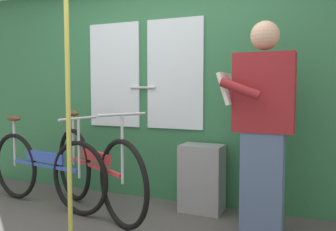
# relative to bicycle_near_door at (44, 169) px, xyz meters

# --- Properties ---
(train_door_wall) EXTENTS (4.96, 0.28, 2.28)m
(train_door_wall) POSITION_rel_bicycle_near_door_xyz_m (0.96, 0.68, 0.82)
(train_door_wall) COLOR #2D6B42
(train_door_wall) RESTS_ON ground_plane
(bicycle_near_door) EXTENTS (1.63, 0.46, 0.90)m
(bicycle_near_door) POSITION_rel_bicycle_near_door_xyz_m (0.00, 0.00, 0.00)
(bicycle_near_door) COLOR black
(bicycle_near_door) RESTS_ON ground_plane
(bicycle_leaning_behind) EXTENTS (1.53, 0.87, 0.95)m
(bicycle_leaning_behind) POSITION_rel_bicycle_near_door_xyz_m (0.56, 0.04, 0.03)
(bicycle_leaning_behind) COLOR black
(bicycle_leaning_behind) RESTS_ON ground_plane
(passenger_reading_newspaper) EXTENTS (0.57, 0.49, 1.66)m
(passenger_reading_newspaper) POSITION_rel_bicycle_near_door_xyz_m (2.05, 0.13, 0.51)
(passenger_reading_newspaper) COLOR slate
(passenger_reading_newspaper) RESTS_ON ground_plane
(trash_bin_by_wall) EXTENTS (0.39, 0.28, 0.63)m
(trash_bin_by_wall) POSITION_rel_bicycle_near_door_xyz_m (1.46, 0.46, -0.05)
(trash_bin_by_wall) COLOR gray
(trash_bin_by_wall) RESTS_ON ground_plane
(handrail_pole) EXTENTS (0.04, 0.04, 2.24)m
(handrail_pole) POSITION_rel_bicycle_near_door_xyz_m (0.69, -0.49, 0.75)
(handrail_pole) COLOR #C6C14C
(handrail_pole) RESTS_ON ground_plane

